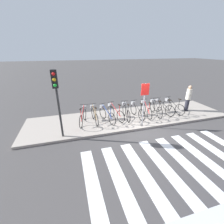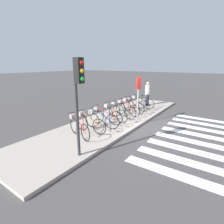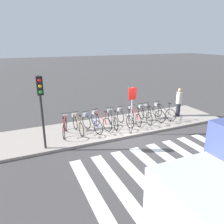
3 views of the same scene
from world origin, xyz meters
name	(u,v)px [view 3 (image 3 of 3)]	position (x,y,z in m)	size (l,w,h in m)	color
ground_plane	(131,138)	(0.00, 0.00, 0.00)	(120.00, 120.00, 0.00)	#423F3F
sidewalk	(118,126)	(0.00, 1.54, 0.06)	(12.51, 3.09, 0.12)	#9E9389
road_crosswalk	(211,202)	(0.00, -5.02, 0.00)	(6.75, 8.00, 0.01)	silver
parked_bicycle_0	(65,126)	(-2.95, 1.51, 0.58)	(0.66, 1.66, 1.06)	black
parked_bicycle_1	(77,124)	(-2.30, 1.50, 0.58)	(0.46, 1.73, 1.06)	black
parked_bicycle_2	(91,123)	(-1.62, 1.38, 0.58)	(0.66, 1.66, 1.06)	black
parked_bicycle_3	(100,120)	(-1.05, 1.54, 0.58)	(0.67, 1.65, 1.06)	black
parked_bicycle_4	(112,119)	(-0.36, 1.47, 0.58)	(0.46, 1.72, 1.06)	black
parked_bicycle_5	(124,117)	(0.34, 1.43, 0.58)	(0.46, 1.73, 1.06)	black
parked_bicycle_6	(134,116)	(0.97, 1.44, 0.58)	(0.46, 1.72, 1.06)	black
parked_bicycle_7	(144,114)	(1.68, 1.47, 0.58)	(0.46, 1.73, 1.06)	black
parked_bicycle_8	(152,113)	(2.21, 1.49, 0.58)	(0.69, 1.64, 1.06)	black
parked_bicycle_9	(163,111)	(2.96, 1.47, 0.58)	(0.62, 1.67, 1.06)	black
pedestrian	(179,101)	(4.14, 1.47, 1.05)	(0.34, 0.34, 1.76)	#23232D
traffic_light	(41,98)	(-4.08, 0.23, 2.43)	(0.24, 0.40, 3.19)	#2D2D2D
sign_post	(132,103)	(0.17, 0.29, 1.72)	(0.44, 0.07, 2.36)	#99999E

